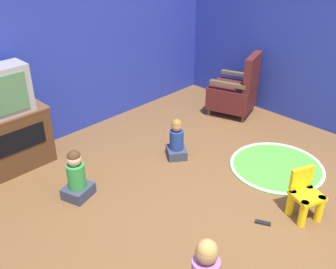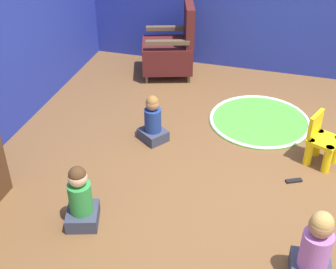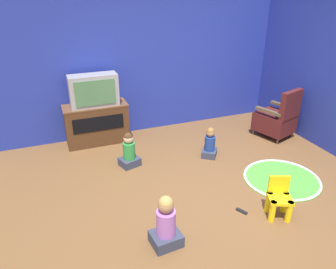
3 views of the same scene
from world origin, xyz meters
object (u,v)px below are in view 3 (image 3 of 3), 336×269
(child_watching_center, at_px, (166,224))
(child_watching_right, at_px, (129,152))
(child_watching_left, at_px, (210,144))
(tv_cabinet, at_px, (97,123))
(black_armchair, at_px, (277,119))
(television, at_px, (94,90))
(remote_control, at_px, (242,211))
(yellow_kid_chair, at_px, (279,201))

(child_watching_center, xyz_separation_m, child_watching_right, (0.08, 1.79, -0.03))
(child_watching_left, distance_m, child_watching_right, 1.32)
(tv_cabinet, distance_m, black_armchair, 3.25)
(tv_cabinet, distance_m, child_watching_left, 2.01)
(child_watching_right, bearing_deg, television, 90.09)
(television, distance_m, child_watching_center, 2.86)
(black_armchair, bearing_deg, child_watching_left, -8.82)
(television, height_order, remote_control, television)
(tv_cabinet, height_order, yellow_kid_chair, tv_cabinet)
(child_watching_center, distance_m, child_watching_right, 1.80)
(tv_cabinet, distance_m, yellow_kid_chair, 3.30)
(child_watching_center, distance_m, remote_control, 1.13)
(yellow_kid_chair, bearing_deg, remote_control, 174.27)
(television, bearing_deg, child_watching_left, -35.74)
(child_watching_left, height_order, child_watching_center, child_watching_center)
(black_armchair, relative_size, yellow_kid_chair, 1.85)
(tv_cabinet, xyz_separation_m, black_armchair, (3.10, -0.96, -0.02))
(television, xyz_separation_m, child_watching_right, (0.31, -0.97, -0.73))
(yellow_kid_chair, xyz_separation_m, remote_control, (-0.37, 0.20, -0.20))
(yellow_kid_chair, height_order, child_watching_left, child_watching_left)
(child_watching_center, relative_size, remote_control, 4.07)
(tv_cabinet, xyz_separation_m, yellow_kid_chair, (1.69, -2.84, -0.15))
(tv_cabinet, distance_m, television, 0.61)
(black_armchair, bearing_deg, television, -34.29)
(yellow_kid_chair, relative_size, remote_control, 3.28)
(tv_cabinet, height_order, child_watching_center, tv_cabinet)
(television, relative_size, child_watching_center, 1.28)
(child_watching_left, xyz_separation_m, child_watching_center, (-1.38, -1.61, 0.05))
(black_armchair, bearing_deg, tv_cabinet, -34.88)
(yellow_kid_chair, height_order, child_watching_right, child_watching_right)
(black_armchair, distance_m, yellow_kid_chair, 2.35)
(child_watching_left, bearing_deg, yellow_kid_chair, -141.50)
(tv_cabinet, height_order, black_armchair, black_armchair)
(television, xyz_separation_m, black_armchair, (3.10, -0.93, -0.62))
(black_armchair, height_order, remote_control, black_armchair)
(child_watching_left, bearing_deg, child_watching_right, 117.66)
(television, bearing_deg, child_watching_center, -85.23)
(child_watching_left, bearing_deg, remote_control, -155.86)
(tv_cabinet, bearing_deg, child_watching_center, -85.29)
(television, xyz_separation_m, yellow_kid_chair, (1.69, -2.80, -0.76))
(child_watching_right, height_order, remote_control, child_watching_right)
(yellow_kid_chair, height_order, remote_control, yellow_kid_chair)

